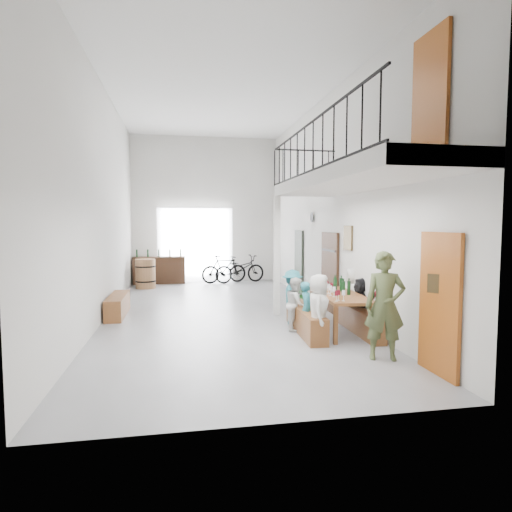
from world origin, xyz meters
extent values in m
plane|color=slate|center=(0.00, 0.00, 0.00)|extent=(12.00, 12.00, 0.00)
plane|color=silver|center=(0.00, 6.00, 2.75)|extent=(5.50, 0.00, 5.50)
plane|color=silver|center=(0.00, -6.00, 2.75)|extent=(5.50, 0.00, 5.50)
plane|color=silver|center=(-2.75, 0.00, 2.75)|extent=(0.00, 12.00, 12.00)
plane|color=silver|center=(2.75, 0.00, 2.75)|extent=(0.00, 12.00, 12.00)
plane|color=white|center=(0.00, 0.00, 5.50)|extent=(12.00, 12.00, 0.00)
cube|color=white|center=(-0.40, 5.94, 1.40)|extent=(2.80, 0.08, 2.80)
cube|color=#924512|center=(2.70, -4.90, 1.05)|extent=(0.06, 0.95, 2.10)
cube|color=#3E2214|center=(2.70, -0.30, 1.00)|extent=(0.06, 1.10, 2.00)
cube|color=#2C342B|center=(2.70, 2.50, 1.00)|extent=(0.06, 0.80, 2.00)
cube|color=#924512|center=(2.70, -4.50, 4.10)|extent=(0.06, 0.90, 1.95)
cube|color=#41321A|center=(2.72, -1.40, 1.90)|extent=(0.04, 0.45, 0.55)
cylinder|color=white|center=(2.71, 1.20, 2.40)|extent=(0.04, 0.28, 0.28)
cube|color=silver|center=(2.00, -3.20, 3.00)|extent=(1.50, 5.60, 0.25)
cube|color=black|center=(1.27, -3.20, 3.98)|extent=(0.03, 5.60, 0.03)
cube|color=black|center=(1.27, -3.20, 3.15)|extent=(0.03, 5.60, 0.03)
cube|color=black|center=(2.00, -0.42, 3.98)|extent=(1.50, 0.03, 0.03)
cube|color=silver|center=(1.30, -0.45, 1.44)|extent=(0.14, 0.14, 2.88)
cube|color=brown|center=(2.18, -2.30, 0.76)|extent=(0.95, 2.07, 0.06)
cube|color=brown|center=(1.78, -3.15, 0.36)|extent=(0.07, 0.07, 0.73)
cube|color=brown|center=(2.48, -3.19, 0.36)|extent=(0.07, 0.07, 0.73)
cube|color=brown|center=(1.89, -1.41, 0.36)|extent=(0.07, 0.07, 0.73)
cube|color=brown|center=(2.58, -1.45, 0.36)|extent=(0.07, 0.07, 0.73)
cube|color=brown|center=(1.49, -2.22, 0.25)|extent=(0.47, 2.21, 0.51)
cube|color=brown|center=(2.57, -2.36, 0.24)|extent=(0.34, 2.14, 0.49)
cylinder|color=black|center=(2.33, -2.43, 0.97)|extent=(0.07, 0.07, 0.35)
cylinder|color=black|center=(2.14, -2.18, 0.97)|extent=(0.07, 0.07, 0.35)
cylinder|color=black|center=(2.35, -1.98, 0.97)|extent=(0.07, 0.07, 0.35)
cylinder|color=black|center=(2.21, -2.45, 0.97)|extent=(0.07, 0.07, 0.35)
cylinder|color=black|center=(2.24, -1.89, 0.97)|extent=(0.07, 0.07, 0.35)
cube|color=brown|center=(-2.50, 0.16, 0.25)|extent=(0.39, 1.76, 0.50)
cylinder|color=brown|center=(-2.16, 4.54, 0.50)|extent=(0.67, 0.67, 1.01)
cylinder|color=black|center=(-2.16, 4.54, 0.25)|extent=(0.69, 0.69, 0.05)
cylinder|color=black|center=(-2.16, 4.54, 0.76)|extent=(0.69, 0.69, 0.05)
cube|color=#3E2214|center=(-1.75, 5.65, 0.50)|extent=(1.88, 0.53, 0.99)
cylinder|color=black|center=(-2.54, 5.67, 1.13)|extent=(0.06, 0.06, 0.28)
cylinder|color=black|center=(-2.15, 5.63, 1.13)|extent=(0.06, 0.06, 0.28)
cylinder|color=black|center=(-1.75, 5.60, 1.13)|extent=(0.06, 0.06, 0.28)
cylinder|color=black|center=(-1.35, 5.64, 1.13)|extent=(0.06, 0.06, 0.28)
cylinder|color=black|center=(-0.96, 5.67, 1.13)|extent=(0.06, 0.06, 0.28)
imported|color=silver|center=(1.49, -3.05, 0.65)|extent=(0.62, 0.74, 1.30)
imported|color=#26727F|center=(1.45, -2.44, 0.54)|extent=(0.37, 0.46, 1.08)
imported|color=silver|center=(1.36, -1.96, 0.55)|extent=(0.56, 0.64, 1.10)
imported|color=#26727F|center=(1.43, -1.41, 0.60)|extent=(0.64, 0.87, 1.21)
imported|color=#A81C2E|center=(2.82, -2.94, 0.62)|extent=(0.50, 0.79, 1.25)
imported|color=black|center=(2.71, -2.16, 0.54)|extent=(0.46, 1.05, 1.09)
imported|color=silver|center=(2.78, -1.59, 0.62)|extent=(0.51, 0.67, 1.23)
imported|color=#46512D|center=(2.26, -4.09, 0.89)|extent=(0.75, 0.60, 1.78)
imported|color=#154B16|center=(2.45, 0.99, 0.24)|extent=(0.52, 0.48, 0.48)
imported|color=black|center=(1.22, 5.35, 0.52)|extent=(2.08, 1.16, 1.03)
imported|color=black|center=(0.63, 5.34, 0.52)|extent=(1.80, 0.85, 1.04)
camera|label=1|loc=(-1.03, -10.48, 2.23)|focal=30.00mm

